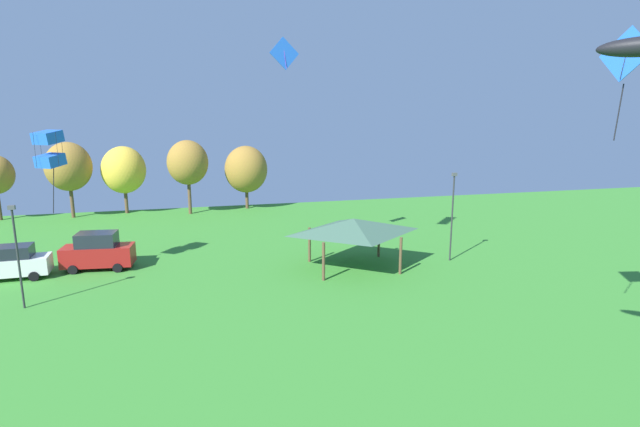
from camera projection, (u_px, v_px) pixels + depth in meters
kite_flying_1 at (625, 58)px, 19.60m from camera, size 0.62×2.19×4.47m
kite_flying_4 at (49, 149)px, 31.46m from camera, size 1.88×1.91×5.30m
kite_flying_5 at (284, 53)px, 35.08m from camera, size 2.23×0.70×2.30m
parked_car_leftmost at (13, 262)px, 33.26m from camera, size 4.56×2.14×2.27m
parked_car_second_from_left at (98, 251)px, 35.19m from camera, size 4.92×2.42×2.67m
park_pavilion at (354, 226)px, 35.17m from camera, size 7.06×5.49×3.60m
light_post_0 at (452, 212)px, 36.71m from camera, size 0.36×0.20×6.63m
light_post_1 at (17, 251)px, 27.87m from camera, size 0.36×0.20×6.00m
treeline_tree_1 at (68, 167)px, 50.99m from camera, size 4.56×4.56×7.84m
treeline_tree_2 at (124, 170)px, 53.27m from camera, size 4.58×4.58×7.24m
treeline_tree_3 at (188, 163)px, 52.80m from camera, size 4.30×4.30×7.91m
treeline_tree_4 at (246, 169)px, 55.90m from camera, size 4.76×4.76×7.09m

